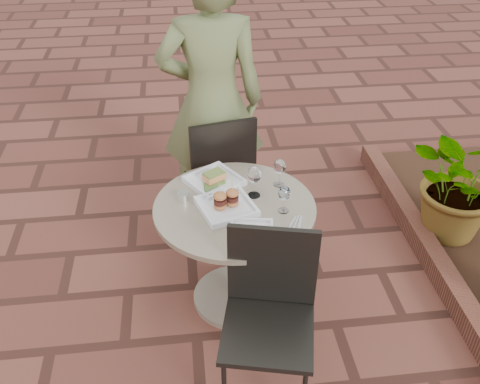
{
  "coord_description": "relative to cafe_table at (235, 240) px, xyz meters",
  "views": [
    {
      "loc": [
        0.01,
        -2.07,
        2.49
      ],
      "look_at": [
        0.29,
        0.28,
        0.82
      ],
      "focal_mm": 40.0,
      "sensor_mm": 36.0,
      "label": 1
    }
  ],
  "objects": [
    {
      "name": "chair_near",
      "position": [
        0.11,
        -0.57,
        0.07
      ],
      "size": [
        0.53,
        0.53,
        0.93
      ],
      "rotation": [
        0.0,
        0.0,
        -0.23
      ],
      "color": "black",
      "rests_on": "ground"
    },
    {
      "name": "chair_far",
      "position": [
        -0.02,
        0.71,
        0.07
      ],
      "size": [
        0.52,
        0.52,
        0.93
      ],
      "rotation": [
        0.0,
        0.0,
        3.33
      ],
      "color": "black",
      "rests_on": "ground"
    },
    {
      "name": "planter_curb",
      "position": [
        1.34,
        0.02,
        -0.41
      ],
      "size": [
        0.12,
        3.0,
        0.15
      ],
      "primitive_type": "cube",
      "color": "brown",
      "rests_on": "ground"
    },
    {
      "name": "ground",
      "position": [
        -0.26,
        -0.28,
        -0.48
      ],
      "size": [
        60.0,
        60.0,
        0.0
      ],
      "primitive_type": "plane",
      "color": "brown",
      "rests_on": "ground"
    },
    {
      "name": "wine_glass_right",
      "position": [
        0.26,
        -0.08,
        0.36
      ],
      "size": [
        0.07,
        0.07,
        0.16
      ],
      "color": "white",
      "rests_on": "cafe_table"
    },
    {
      "name": "plate_tuna",
      "position": [
        0.06,
        -0.26,
        0.26
      ],
      "size": [
        0.25,
        0.25,
        0.03
      ],
      "rotation": [
        0.0,
        0.0,
        -0.15
      ],
      "color": "silver",
      "rests_on": "cafe_table"
    },
    {
      "name": "cutlery_set",
      "position": [
        0.29,
        -0.22,
        0.25
      ],
      "size": [
        0.17,
        0.22,
        0.0
      ],
      "primitive_type": null,
      "rotation": [
        0.0,
        0.0,
        -0.41
      ],
      "color": "silver",
      "rests_on": "cafe_table"
    },
    {
      "name": "cafe_table",
      "position": [
        0.0,
        0.0,
        0.0
      ],
      "size": [
        0.9,
        0.9,
        0.73
      ],
      "color": "gray",
      "rests_on": "ground"
    },
    {
      "name": "steel_ramekin",
      "position": [
        -0.28,
        0.09,
        0.27
      ],
      "size": [
        0.09,
        0.09,
        0.05
      ],
      "primitive_type": "cylinder",
      "rotation": [
        0.0,
        0.0,
        0.42
      ],
      "color": "silver",
      "rests_on": "cafe_table"
    },
    {
      "name": "diner",
      "position": [
        -0.06,
        0.84,
        0.47
      ],
      "size": [
        0.7,
        0.47,
        1.91
      ],
      "primitive_type": "imported",
      "rotation": [
        0.0,
        0.0,
        3.13
      ],
      "color": "#586235",
      "rests_on": "ground"
    },
    {
      "name": "plate_salmon",
      "position": [
        -0.09,
        0.23,
        0.27
      ],
      "size": [
        0.38,
        0.38,
        0.08
      ],
      "rotation": [
        0.0,
        0.0,
        0.56
      ],
      "color": "silver",
      "rests_on": "cafe_table"
    },
    {
      "name": "wine_glass_far",
      "position": [
        0.28,
        0.17,
        0.37
      ],
      "size": [
        0.07,
        0.07,
        0.17
      ],
      "color": "white",
      "rests_on": "cafe_table"
    },
    {
      "name": "potted_plant_a",
      "position": [
        1.59,
        0.43,
        -0.0
      ],
      "size": [
        0.9,
        0.83,
        0.84
      ],
      "primitive_type": "imported",
      "rotation": [
        0.0,
        0.0,
        0.26
      ],
      "color": "#33662D",
      "rests_on": "mulch_bed"
    },
    {
      "name": "plate_sliders",
      "position": [
        -0.05,
        -0.02,
        0.28
      ],
      "size": [
        0.35,
        0.35,
        0.18
      ],
      "rotation": [
        0.0,
        0.0,
        0.31
      ],
      "color": "silver",
      "rests_on": "cafe_table"
    },
    {
      "name": "wine_glass_mid",
      "position": [
        0.12,
        0.08,
        0.38
      ],
      "size": [
        0.08,
        0.08,
        0.19
      ],
      "color": "white",
      "rests_on": "cafe_table"
    }
  ]
}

